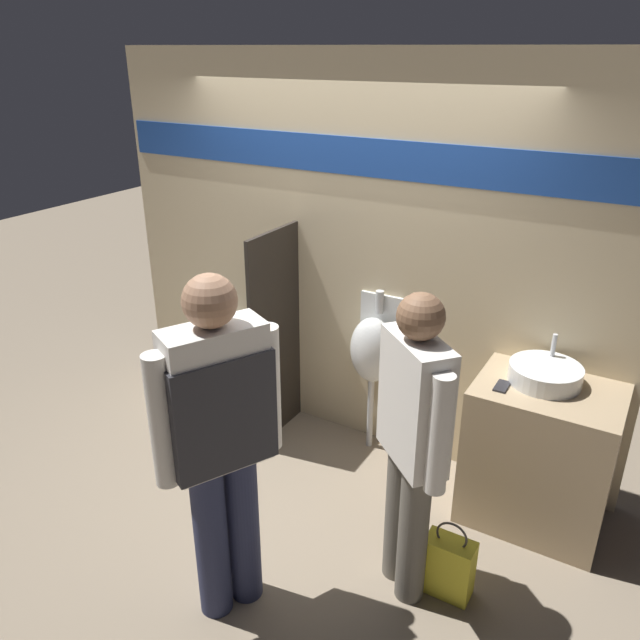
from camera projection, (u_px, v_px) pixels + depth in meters
The scene contains 11 objects.
ground_plane at pixel (308, 465), 4.37m from camera, with size 16.00×16.00×0.00m, color gray.
display_wall at pixel (352, 257), 4.29m from camera, with size 3.83×0.07×2.70m.
sink_counter at pixel (539, 455), 3.72m from camera, with size 0.81×0.60×0.91m.
sink_basin at pixel (545, 374), 3.58m from camera, with size 0.41×0.41×0.25m.
cell_phone at pixel (502, 386), 3.55m from camera, with size 0.07×0.14×0.01m.
divider_near_counter at pixel (276, 337), 4.47m from camera, with size 0.03×0.59×1.57m.
urinal_near_counter at pixel (373, 350), 4.29m from camera, with size 0.32×0.25×1.19m.
toilet at pixel (207, 371), 4.99m from camera, with size 0.38×0.53×0.88m.
person_in_vest at pixel (220, 430), 2.89m from camera, with size 0.43×0.58×1.83m.
person_with_lanyard at pixel (412, 438), 3.04m from camera, with size 0.47×0.43×1.70m.
shopping_bag at pixel (448, 566), 3.29m from camera, with size 0.26×0.14×0.47m.
Camera 1 is at (1.90, -3.05, 2.69)m, focal length 35.00 mm.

